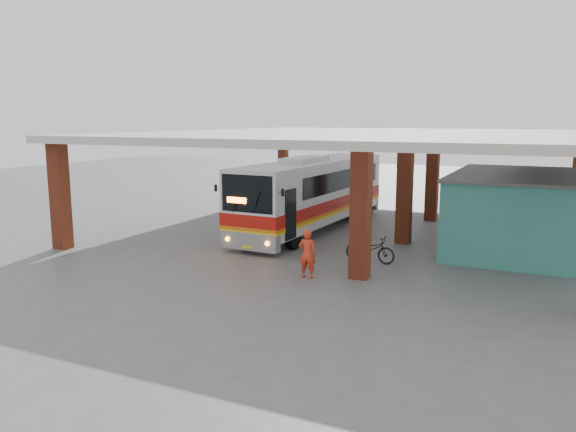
{
  "coord_description": "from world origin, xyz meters",
  "views": [
    {
      "loc": [
        8.62,
        -20.54,
        5.28
      ],
      "look_at": [
        -1.08,
        0.0,
        1.34
      ],
      "focal_mm": 35.0,
      "sensor_mm": 36.0,
      "label": 1
    }
  ],
  "objects_px": {
    "coach_bus": "(313,193)",
    "motorcycle": "(370,249)",
    "pedestrian": "(307,254)",
    "red_chair": "(467,223)"
  },
  "relations": [
    {
      "from": "coach_bus",
      "to": "motorcycle",
      "type": "height_order",
      "value": "coach_bus"
    },
    {
      "from": "coach_bus",
      "to": "pedestrian",
      "type": "height_order",
      "value": "coach_bus"
    },
    {
      "from": "pedestrian",
      "to": "motorcycle",
      "type": "bearing_deg",
      "value": -121.84
    },
    {
      "from": "pedestrian",
      "to": "coach_bus",
      "type": "bearing_deg",
      "value": -76.33
    },
    {
      "from": "coach_bus",
      "to": "red_chair",
      "type": "bearing_deg",
      "value": 27.07
    },
    {
      "from": "coach_bus",
      "to": "motorcycle",
      "type": "bearing_deg",
      "value": -46.12
    },
    {
      "from": "coach_bus",
      "to": "red_chair",
      "type": "xyz_separation_m",
      "value": [
        6.77,
        3.13,
        -1.44
      ]
    },
    {
      "from": "coach_bus",
      "to": "pedestrian",
      "type": "relative_size",
      "value": 7.43
    },
    {
      "from": "motorcycle",
      "to": "pedestrian",
      "type": "xyz_separation_m",
      "value": [
        -1.29,
        -2.91,
        0.32
      ]
    },
    {
      "from": "pedestrian",
      "to": "red_chair",
      "type": "relative_size",
      "value": 2.31
    }
  ]
}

